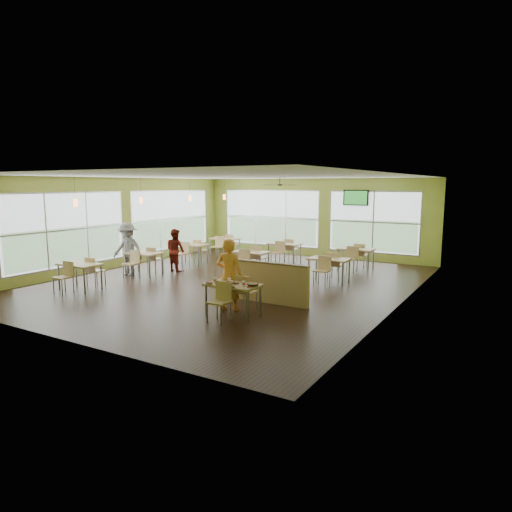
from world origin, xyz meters
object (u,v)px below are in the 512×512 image
at_px(man_plaid, 229,275).
at_px(half_wall_divider, 265,282).
at_px(food_basket, 253,285).
at_px(main_table, 233,289).

bearing_deg(man_plaid, half_wall_divider, -121.41).
bearing_deg(man_plaid, food_basket, 144.71).
xyz_separation_m(main_table, food_basket, (0.50, 0.03, 0.15)).
relative_size(main_table, food_basket, 5.59).
distance_m(half_wall_divider, man_plaid, 1.18).
distance_m(main_table, food_basket, 0.52).
bearing_deg(food_basket, man_plaid, 157.94).
xyz_separation_m(main_table, man_plaid, (-0.35, 0.37, 0.23)).
bearing_deg(main_table, man_plaid, 133.61).
height_order(half_wall_divider, food_basket, half_wall_divider).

